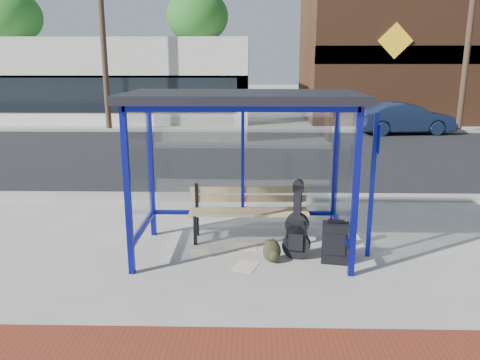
{
  "coord_description": "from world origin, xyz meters",
  "views": [
    {
      "loc": [
        0.12,
        -6.67,
        2.81
      ],
      "look_at": [
        -0.03,
        0.2,
        1.1
      ],
      "focal_mm": 35.0,
      "sensor_mm": 36.0,
      "label": 1
    }
  ],
  "objects_px": {
    "guitar_bag": "(297,232)",
    "suitcase": "(335,243)",
    "backpack": "(272,251)",
    "parked_car": "(405,118)",
    "bench": "(249,209)"
  },
  "relations": [
    {
      "from": "guitar_bag",
      "to": "parked_car",
      "type": "bearing_deg",
      "value": 80.46
    },
    {
      "from": "guitar_bag",
      "to": "bench",
      "type": "bearing_deg",
      "value": 145.87
    },
    {
      "from": "bench",
      "to": "backpack",
      "type": "bearing_deg",
      "value": -71.09
    },
    {
      "from": "suitcase",
      "to": "parked_car",
      "type": "relative_size",
      "value": 0.17
    },
    {
      "from": "bench",
      "to": "parked_car",
      "type": "height_order",
      "value": "parked_car"
    },
    {
      "from": "parked_car",
      "to": "guitar_bag",
      "type": "bearing_deg",
      "value": 150.03
    },
    {
      "from": "guitar_bag",
      "to": "parked_car",
      "type": "relative_size",
      "value": 0.29
    },
    {
      "from": "suitcase",
      "to": "parked_car",
      "type": "height_order",
      "value": "parked_car"
    },
    {
      "from": "bench",
      "to": "suitcase",
      "type": "bearing_deg",
      "value": -38.44
    },
    {
      "from": "suitcase",
      "to": "parked_car",
      "type": "xyz_separation_m",
      "value": [
        5.11,
        13.01,
        0.34
      ]
    },
    {
      "from": "guitar_bag",
      "to": "backpack",
      "type": "bearing_deg",
      "value": -145.43
    },
    {
      "from": "bench",
      "to": "backpack",
      "type": "distance_m",
      "value": 1.06
    },
    {
      "from": "guitar_bag",
      "to": "suitcase",
      "type": "height_order",
      "value": "guitar_bag"
    },
    {
      "from": "guitar_bag",
      "to": "backpack",
      "type": "distance_m",
      "value": 0.46
    },
    {
      "from": "guitar_bag",
      "to": "backpack",
      "type": "xyz_separation_m",
      "value": [
        -0.36,
        -0.13,
        -0.26
      ]
    }
  ]
}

